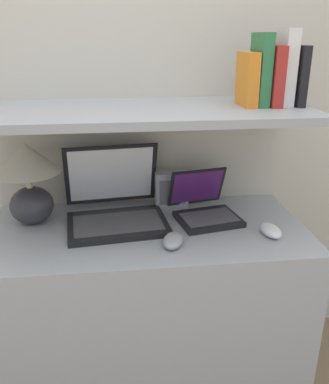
{
  "coord_description": "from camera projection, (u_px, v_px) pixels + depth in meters",
  "views": [
    {
      "loc": [
        -0.1,
        -1.06,
        1.4
      ],
      "look_at": [
        0.06,
        0.28,
        0.88
      ],
      "focal_mm": 38.0,
      "sensor_mm": 36.0,
      "label": 1
    }
  ],
  "objects": [
    {
      "name": "book_orange",
      "position": [
        247.0,
        79.0,
        1.4
      ],
      "size": [
        0.04,
        0.15,
        0.18
      ],
      "color": "orange",
      "rests_on": "shelf"
    },
    {
      "name": "desk",
      "position": [
        149.0,
        312.0,
        1.62
      ],
      "size": [
        1.16,
        0.56,
        0.74
      ],
      "color": "#999EA3",
      "rests_on": "ground_plane"
    },
    {
      "name": "back_riser",
      "position": [
        143.0,
        233.0,
        1.82
      ],
      "size": [
        1.16,
        0.04,
        1.14
      ],
      "color": "beige",
      "rests_on": "ground_plane"
    },
    {
      "name": "wall_back",
      "position": [
        139.0,
        88.0,
        1.64
      ],
      "size": [
        6.0,
        0.05,
        2.4
      ],
      "color": "beige",
      "rests_on": "ground_plane"
    },
    {
      "name": "computer_mouse",
      "position": [
        173.0,
        240.0,
        1.36
      ],
      "size": [
        0.1,
        0.13,
        0.04
      ],
      "color": "#99999E",
      "rests_on": "desk"
    },
    {
      "name": "book_red",
      "position": [
        272.0,
        76.0,
        1.41
      ],
      "size": [
        0.04,
        0.16,
        0.2
      ],
      "color": "#A82823",
      "rests_on": "shelf"
    },
    {
      "name": "laptop_large",
      "position": [
        115.0,
        206.0,
        1.53
      ],
      "size": [
        0.4,
        0.38,
        0.27
      ],
      "color": "black",
      "rests_on": "desk"
    },
    {
      "name": "table_lamp",
      "position": [
        28.0,
        175.0,
        1.47
      ],
      "size": [
        0.24,
        0.24,
        0.31
      ],
      "color": "#2D2D33",
      "rests_on": "desk"
    },
    {
      "name": "book_white",
      "position": [
        285.0,
        68.0,
        1.4
      ],
      "size": [
        0.04,
        0.12,
        0.26
      ],
      "color": "silver",
      "rests_on": "shelf"
    },
    {
      "name": "second_mouse",
      "position": [
        271.0,
        231.0,
        1.43
      ],
      "size": [
        0.07,
        0.11,
        0.04
      ],
      "color": "white",
      "rests_on": "desk"
    },
    {
      "name": "router_box",
      "position": [
        171.0,
        190.0,
        1.65
      ],
      "size": [
        0.13,
        0.07,
        0.15
      ],
      "color": "gray",
      "rests_on": "desk"
    },
    {
      "name": "book_black",
      "position": [
        296.0,
        76.0,
        1.42
      ],
      "size": [
        0.03,
        0.15,
        0.2
      ],
      "color": "black",
      "rests_on": "shelf"
    },
    {
      "name": "laptop_small",
      "position": [
        205.0,
        208.0,
        1.56
      ],
      "size": [
        0.27,
        0.29,
        0.18
      ],
      "color": "black",
      "rests_on": "desk"
    },
    {
      "name": "shelf",
      "position": [
        144.0,
        112.0,
        1.4
      ],
      "size": [
        1.16,
        0.5,
        0.03
      ],
      "color": "#999EA3",
      "rests_on": "back_riser"
    },
    {
      "name": "book_green",
      "position": [
        260.0,
        70.0,
        1.4
      ],
      "size": [
        0.04,
        0.14,
        0.24
      ],
      "color": "#2D7042",
      "rests_on": "shelf"
    }
  ]
}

